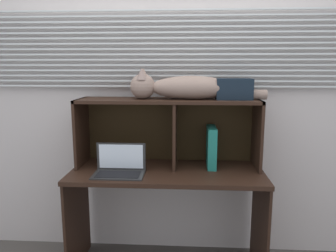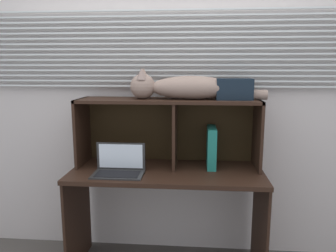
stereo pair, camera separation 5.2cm
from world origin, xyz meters
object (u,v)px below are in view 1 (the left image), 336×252
(cat, at_px, (182,87))
(laptop, at_px, (119,168))
(binder_upright, at_px, (211,147))
(book_stack, at_px, (127,162))
(storage_box, at_px, (234,89))

(cat, distance_m, laptop, 0.70)
(cat, relative_size, binder_upright, 3.28)
(binder_upright, relative_size, book_stack, 1.41)
(cat, bearing_deg, book_stack, -179.96)
(cat, xyz_separation_m, book_stack, (-0.40, -0.00, -0.55))
(laptop, bearing_deg, binder_upright, 18.60)
(binder_upright, xyz_separation_m, storage_box, (0.15, 0.00, 0.42))
(laptop, relative_size, book_stack, 1.64)
(laptop, distance_m, book_stack, 0.21)
(cat, distance_m, storage_box, 0.36)
(book_stack, bearing_deg, cat, 0.04)
(laptop, bearing_deg, book_stack, 86.66)
(cat, bearing_deg, storage_box, -0.00)
(storage_box, bearing_deg, book_stack, -179.98)
(laptop, xyz_separation_m, binder_upright, (0.63, 0.21, 0.10))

